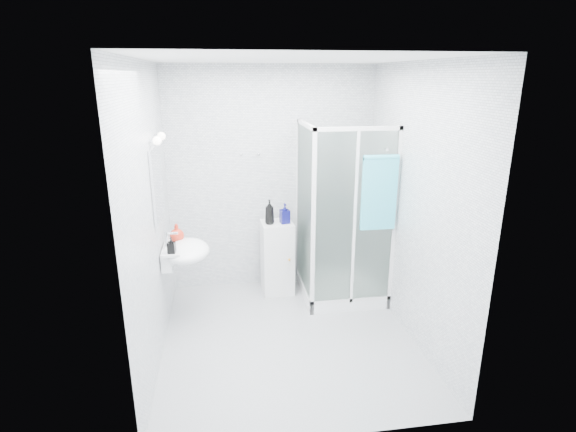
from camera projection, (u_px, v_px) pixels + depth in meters
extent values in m
cube|color=silver|center=(288.00, 212.00, 4.03)|extent=(2.40, 2.60, 2.60)
cube|color=#A2A5A7|center=(288.00, 338.00, 4.42)|extent=(2.40, 2.60, 0.01)
cube|color=white|center=(288.00, 59.00, 3.65)|extent=(2.40, 2.60, 0.01)
cube|color=white|center=(340.00, 289.00, 5.31)|extent=(0.90, 0.90, 0.12)
cube|color=white|center=(306.00, 125.00, 4.68)|extent=(0.04, 0.90, 0.04)
cube|color=white|center=(358.00, 129.00, 4.33)|extent=(0.90, 0.04, 0.04)
cube|color=white|center=(313.00, 227.00, 4.56)|extent=(0.04, 0.04, 2.00)
cube|color=white|center=(304.00, 211.00, 4.96)|extent=(0.02, 0.82, 1.84)
cube|color=white|center=(354.00, 221.00, 4.60)|extent=(0.82, 0.02, 1.84)
cube|color=white|center=(354.00, 221.00, 4.61)|extent=(0.03, 0.04, 1.84)
cylinder|color=silver|center=(335.00, 175.00, 5.30)|extent=(0.02, 0.02, 1.00)
cylinder|color=silver|center=(337.00, 135.00, 5.13)|extent=(0.09, 0.05, 0.09)
cylinder|color=silver|center=(338.00, 199.00, 5.42)|extent=(0.12, 0.04, 0.12)
cylinder|color=silver|center=(386.00, 149.00, 4.40)|extent=(0.03, 0.05, 0.03)
cube|color=white|center=(168.00, 257.00, 4.46)|extent=(0.10, 0.40, 0.18)
ellipsoid|color=white|center=(186.00, 251.00, 4.47)|extent=(0.46, 0.56, 0.20)
cube|color=white|center=(174.00, 247.00, 4.44)|extent=(0.16, 0.50, 0.02)
cylinder|color=silver|center=(167.00, 240.00, 4.41)|extent=(0.04, 0.04, 0.16)
cylinder|color=silver|center=(172.00, 233.00, 4.39)|extent=(0.12, 0.02, 0.02)
cube|color=white|center=(157.00, 183.00, 4.23)|extent=(0.02, 0.60, 0.70)
cylinder|color=silver|center=(152.00, 141.00, 3.96)|extent=(0.05, 0.04, 0.04)
sphere|color=white|center=(157.00, 141.00, 3.96)|extent=(0.08, 0.08, 0.08)
cylinder|color=silver|center=(157.00, 136.00, 4.26)|extent=(0.05, 0.04, 0.04)
sphere|color=white|center=(161.00, 136.00, 4.26)|extent=(0.08, 0.08, 0.08)
cylinder|color=silver|center=(241.00, 154.00, 5.09)|extent=(0.02, 0.04, 0.02)
sphere|color=silver|center=(241.00, 155.00, 5.06)|extent=(0.03, 0.03, 0.03)
cylinder|color=silver|center=(259.00, 154.00, 5.12)|extent=(0.02, 0.04, 0.02)
sphere|color=silver|center=(259.00, 154.00, 5.09)|extent=(0.03, 0.03, 0.03)
cube|color=white|center=(277.00, 257.00, 5.27)|extent=(0.37, 0.37, 0.86)
cube|color=white|center=(279.00, 263.00, 5.10)|extent=(0.32, 0.02, 0.73)
sphere|color=orange|center=(289.00, 260.00, 5.09)|extent=(0.03, 0.03, 0.03)
cube|color=#35B2CA|center=(379.00, 194.00, 4.51)|extent=(0.36, 0.04, 0.74)
cylinder|color=#35B2CA|center=(381.00, 157.00, 4.40)|extent=(0.36, 0.05, 0.05)
imported|color=black|center=(270.00, 212.00, 5.06)|extent=(0.11, 0.11, 0.28)
imported|color=#0E0E55|center=(285.00, 213.00, 5.09)|extent=(0.12, 0.12, 0.23)
imported|color=red|center=(177.00, 233.00, 4.52)|extent=(0.17, 0.17, 0.19)
imported|color=black|center=(171.00, 245.00, 4.23)|extent=(0.08, 0.08, 0.16)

